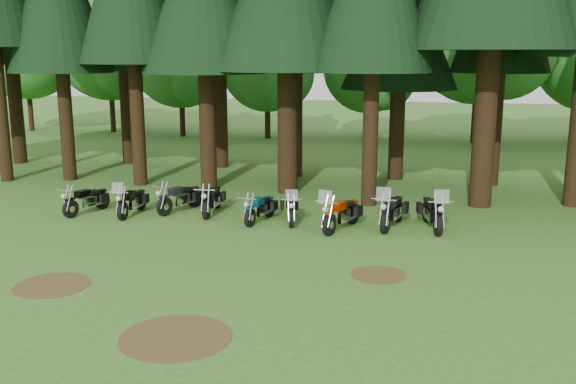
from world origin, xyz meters
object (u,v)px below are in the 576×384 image
motorcycle_2 (180,199)px  motorcycle_5 (290,209)px  motorcycle_0 (87,201)px  motorcycle_8 (432,213)px  motorcycle_4 (260,209)px  motorcycle_3 (212,201)px  motorcycle_1 (132,202)px  motorcycle_7 (392,212)px  motorcycle_6 (341,214)px

motorcycle_2 → motorcycle_5: bearing=13.2°
motorcycle_0 → motorcycle_5: motorcycle_5 is taller
motorcycle_8 → motorcycle_4: bearing=171.3°
motorcycle_3 → motorcycle_4: (1.90, -0.66, -0.03)m
motorcycle_2 → motorcycle_1: bearing=-128.2°
motorcycle_1 → motorcycle_2: 1.64m
motorcycle_0 → motorcycle_5: size_ratio=1.00×
motorcycle_4 → motorcycle_5: bearing=21.8°
motorcycle_0 → motorcycle_1: size_ratio=0.96×
motorcycle_3 → motorcycle_7: (6.15, -0.36, 0.05)m
motorcycle_6 → motorcycle_3: bearing=-173.6°
motorcycle_2 → motorcycle_7: (7.33, -0.40, 0.05)m
motorcycle_0 → motorcycle_3: (4.20, 0.95, 0.03)m
motorcycle_1 → motorcycle_7: 8.74m
motorcycle_3 → motorcycle_8: bearing=-8.3°
motorcycle_1 → motorcycle_7: size_ratio=0.88×
motorcycle_6 → motorcycle_1: bearing=-162.7°
motorcycle_7 → motorcycle_5: bearing=-167.9°
motorcycle_5 → motorcycle_8: (4.53, 0.20, 0.07)m
motorcycle_0 → motorcycle_2: bearing=33.9°
motorcycle_4 → motorcycle_8: 5.51m
motorcycle_3 → motorcycle_6: motorcycle_6 is taller
motorcycle_3 → motorcycle_5: (2.87, -0.48, -0.03)m
motorcycle_1 → motorcycle_7: motorcycle_7 is taller
motorcycle_5 → motorcycle_4: bearing=175.1°
motorcycle_5 → motorcycle_3: bearing=154.7°
motorcycle_5 → motorcycle_6: 1.85m
motorcycle_4 → motorcycle_6: 2.76m
motorcycle_5 → motorcycle_7: size_ratio=0.84×
motorcycle_1 → motorcycle_7: bearing=1.2°
motorcycle_2 → motorcycle_0: bearing=-141.5°
motorcycle_0 → motorcycle_4: size_ratio=1.00×
motorcycle_1 → motorcycle_3: bearing=15.7°
motorcycle_0 → motorcycle_6: (8.84, -0.08, 0.06)m
motorcycle_0 → motorcycle_7: 10.37m
motorcycle_1 → motorcycle_8: (9.98, 0.55, 0.06)m
motorcycle_5 → motorcycle_8: size_ratio=0.85×
motorcycle_3 → motorcycle_8: motorcycle_8 is taller
motorcycle_4 → motorcycle_6: motorcycle_6 is taller
motorcycle_2 → motorcycle_6: (5.82, -1.06, 0.04)m
motorcycle_1 → motorcycle_8: bearing=1.3°
motorcycle_6 → motorcycle_4: bearing=-168.6°
motorcycle_8 → motorcycle_7: bearing=171.2°
motorcycle_3 → motorcycle_7: motorcycle_7 is taller
motorcycle_2 → motorcycle_8: (8.58, -0.31, 0.05)m
motorcycle_5 → motorcycle_8: motorcycle_8 is taller
motorcycle_1 → motorcycle_6: 7.22m
motorcycle_3 → motorcycle_7: 6.16m
motorcycle_2 → motorcycle_7: bearing=17.3°
motorcycle_2 → motorcycle_5: motorcycle_5 is taller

